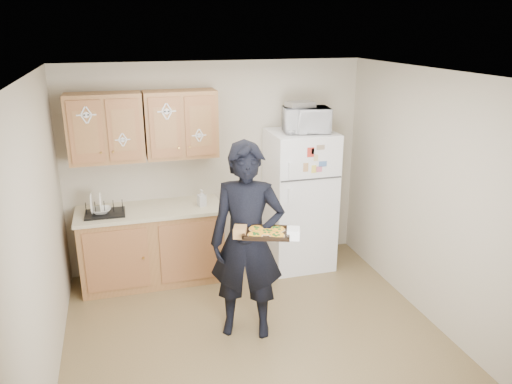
# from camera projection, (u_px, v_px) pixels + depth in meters

# --- Properties ---
(floor) EXTENTS (3.60, 3.60, 0.00)m
(floor) POSITION_uv_depth(u_px,v_px,m) (257.00, 339.00, 4.82)
(floor) COLOR brown
(floor) RESTS_ON ground
(ceiling) EXTENTS (3.60, 3.60, 0.00)m
(ceiling) POSITION_uv_depth(u_px,v_px,m) (257.00, 75.00, 4.03)
(ceiling) COLOR silver
(ceiling) RESTS_ON wall_back
(wall_back) EXTENTS (3.60, 0.04, 2.50)m
(wall_back) POSITION_uv_depth(u_px,v_px,m) (217.00, 166.00, 6.07)
(wall_back) COLOR #B9AD96
(wall_back) RESTS_ON floor
(wall_front) EXTENTS (3.60, 0.04, 2.50)m
(wall_front) POSITION_uv_depth(u_px,v_px,m) (345.00, 333.00, 2.78)
(wall_front) COLOR #B9AD96
(wall_front) RESTS_ON floor
(wall_left) EXTENTS (0.04, 3.60, 2.50)m
(wall_left) POSITION_uv_depth(u_px,v_px,m) (39.00, 241.00, 3.96)
(wall_left) COLOR #B9AD96
(wall_left) RESTS_ON floor
(wall_right) EXTENTS (0.04, 3.60, 2.50)m
(wall_right) POSITION_uv_depth(u_px,v_px,m) (433.00, 200.00, 4.89)
(wall_right) COLOR #B9AD96
(wall_right) RESTS_ON floor
(refrigerator) EXTENTS (0.75, 0.70, 1.70)m
(refrigerator) POSITION_uv_depth(u_px,v_px,m) (300.00, 200.00, 6.10)
(refrigerator) COLOR white
(refrigerator) RESTS_ON floor
(base_cabinet) EXTENTS (1.60, 0.60, 0.86)m
(base_cabinet) POSITION_uv_depth(u_px,v_px,m) (152.00, 246.00, 5.82)
(base_cabinet) COLOR brown
(base_cabinet) RESTS_ON floor
(countertop) EXTENTS (1.64, 0.64, 0.04)m
(countertop) POSITION_uv_depth(u_px,v_px,m) (150.00, 210.00, 5.67)
(countertop) COLOR beige
(countertop) RESTS_ON base_cabinet
(upper_cab_left) EXTENTS (0.80, 0.33, 0.75)m
(upper_cab_left) POSITION_uv_depth(u_px,v_px,m) (105.00, 128.00, 5.39)
(upper_cab_left) COLOR brown
(upper_cab_left) RESTS_ON wall_back
(upper_cab_right) EXTENTS (0.80, 0.33, 0.75)m
(upper_cab_right) POSITION_uv_depth(u_px,v_px,m) (181.00, 124.00, 5.60)
(upper_cab_right) COLOR brown
(upper_cab_right) RESTS_ON wall_back
(cereal_box) EXTENTS (0.20, 0.07, 0.32)m
(cereal_box) POSITION_uv_depth(u_px,v_px,m) (328.00, 239.00, 6.67)
(cereal_box) COLOR gold
(cereal_box) RESTS_ON floor
(person) EXTENTS (0.81, 0.67, 1.91)m
(person) POSITION_uv_depth(u_px,v_px,m) (247.00, 242.00, 4.66)
(person) COLOR black
(person) RESTS_ON floor
(baking_tray) EXTENTS (0.49, 0.42, 0.04)m
(baking_tray) POSITION_uv_depth(u_px,v_px,m) (267.00, 234.00, 4.37)
(baking_tray) COLOR black
(baking_tray) RESTS_ON person
(pizza_front_left) EXTENTS (0.14, 0.14, 0.02)m
(pizza_front_left) POSITION_uv_depth(u_px,v_px,m) (255.00, 235.00, 4.31)
(pizza_front_left) COLOR yellow
(pizza_front_left) RESTS_ON baking_tray
(pizza_front_right) EXTENTS (0.14, 0.14, 0.02)m
(pizza_front_right) POSITION_uv_depth(u_px,v_px,m) (277.00, 235.00, 4.29)
(pizza_front_right) COLOR yellow
(pizza_front_right) RESTS_ON baking_tray
(pizza_back_left) EXTENTS (0.14, 0.14, 0.02)m
(pizza_back_left) POSITION_uv_depth(u_px,v_px,m) (256.00, 229.00, 4.43)
(pizza_back_left) COLOR yellow
(pizza_back_left) RESTS_ON baking_tray
(pizza_back_right) EXTENTS (0.14, 0.14, 0.02)m
(pizza_back_right) POSITION_uv_depth(u_px,v_px,m) (278.00, 229.00, 4.42)
(pizza_back_right) COLOR yellow
(pizza_back_right) RESTS_ON baking_tray
(pizza_center) EXTENTS (0.14, 0.14, 0.02)m
(pizza_center) POSITION_uv_depth(u_px,v_px,m) (267.00, 232.00, 4.36)
(pizza_center) COLOR yellow
(pizza_center) RESTS_ON baking_tray
(microwave) EXTENTS (0.57, 0.43, 0.29)m
(microwave) POSITION_uv_depth(u_px,v_px,m) (306.00, 120.00, 5.75)
(microwave) COLOR white
(microwave) RESTS_ON refrigerator
(foil_pan) EXTENTS (0.33, 0.24, 0.06)m
(foil_pan) POSITION_uv_depth(u_px,v_px,m) (300.00, 104.00, 5.70)
(foil_pan) COLOR silver
(foil_pan) RESTS_ON microwave
(dish_rack) EXTENTS (0.43, 0.33, 0.17)m
(dish_rack) POSITION_uv_depth(u_px,v_px,m) (104.00, 207.00, 5.47)
(dish_rack) COLOR black
(dish_rack) RESTS_ON countertop
(bowl) EXTENTS (0.23, 0.23, 0.05)m
(bowl) POSITION_uv_depth(u_px,v_px,m) (101.00, 211.00, 5.47)
(bowl) COLOR silver
(bowl) RESTS_ON dish_rack
(soap_bottle) EXTENTS (0.10, 0.11, 0.19)m
(soap_bottle) POSITION_uv_depth(u_px,v_px,m) (202.00, 198.00, 5.73)
(soap_bottle) COLOR white
(soap_bottle) RESTS_ON countertop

